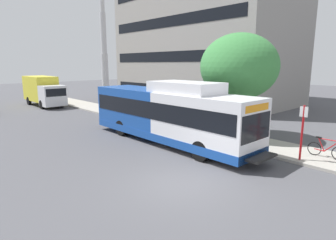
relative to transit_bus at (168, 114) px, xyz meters
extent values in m
plane|color=#4C4C51|center=(-3.72, 3.24, -1.70)|extent=(120.00, 120.00, 0.00)
cube|color=#A8A399|center=(3.28, 1.24, -1.63)|extent=(3.00, 56.00, 0.14)
cube|color=white|center=(0.00, -2.82, -0.02)|extent=(2.54, 5.80, 2.73)
cube|color=#19479E|center=(0.00, 2.98, -0.02)|extent=(2.54, 5.80, 2.73)
cube|color=#19479E|center=(0.00, 0.08, -1.16)|extent=(2.57, 11.60, 0.44)
cube|color=black|center=(0.00, 0.08, 0.35)|extent=(2.58, 11.25, 0.96)
cube|color=black|center=(0.00, -5.68, 0.15)|extent=(2.34, 0.10, 1.24)
cube|color=orange|center=(0.00, -5.69, 1.02)|extent=(1.90, 0.08, 0.32)
cube|color=white|center=(0.00, -1.37, 1.65)|extent=(2.16, 4.06, 0.60)
cube|color=black|center=(0.00, -6.07, -1.15)|extent=(1.78, 0.60, 0.10)
cylinder|color=black|center=(-1.13, -3.51, -1.20)|extent=(0.30, 1.00, 1.00)
cylinder|color=black|center=(1.13, -3.51, -1.20)|extent=(0.30, 1.00, 1.00)
cylinder|color=black|center=(-1.13, 3.27, -1.20)|extent=(0.30, 1.00, 1.00)
cylinder|color=black|center=(1.13, 3.27, -1.20)|extent=(0.30, 1.00, 1.00)
cylinder|color=red|center=(2.17, -6.84, -0.26)|extent=(0.10, 0.10, 2.60)
cube|color=white|center=(2.15, -6.84, 0.74)|extent=(0.04, 0.36, 0.48)
torus|color=black|center=(3.38, -7.03, -1.23)|extent=(0.04, 0.66, 0.66)
cylinder|color=#B2191E|center=(3.38, -7.78, -0.96)|extent=(0.05, 0.64, 0.64)
cylinder|color=#B2191E|center=(3.38, -7.33, -0.96)|extent=(0.05, 0.34, 0.62)
cylinder|color=#B2191E|center=(3.38, -7.63, -0.66)|extent=(0.05, 0.90, 0.05)
cylinder|color=#B2191E|center=(3.38, -7.25, -1.25)|extent=(0.05, 0.45, 0.08)
cube|color=black|center=(3.38, -7.18, -0.62)|extent=(0.12, 0.24, 0.06)
cylinder|color=#4C3823|center=(4.20, -1.92, -0.32)|extent=(0.28, 0.28, 2.50)
ellipsoid|color=#3D8442|center=(4.20, -1.92, 2.73)|extent=(4.79, 4.79, 4.08)
cube|color=silver|center=(0.03, 17.82, -0.35)|extent=(2.30, 2.00, 2.10)
cube|color=yellow|center=(0.03, 21.32, 0.20)|extent=(2.30, 5.00, 2.70)
cube|color=black|center=(0.03, 16.85, 0.05)|extent=(2.07, 0.08, 0.80)
cylinder|color=black|center=(-1.00, 18.26, -1.24)|extent=(0.26, 0.92, 0.92)
cylinder|color=black|center=(1.06, 18.26, -1.24)|extent=(0.26, 0.92, 0.92)
cylinder|color=black|center=(-1.00, 22.40, -1.24)|extent=(0.26, 0.92, 0.92)
cylinder|color=black|center=(1.06, 22.40, -1.24)|extent=(0.26, 0.92, 0.92)
cube|color=black|center=(15.92, 10.63, 0.08)|extent=(12.12, 18.72, 1.10)
cube|color=black|center=(15.92, 10.63, 3.66)|extent=(12.12, 18.72, 1.10)
cube|color=black|center=(15.92, 10.63, 7.24)|extent=(12.12, 18.72, 1.10)
cylinder|color=#B7B7BC|center=(12.53, 28.41, 1.40)|extent=(1.10, 1.10, 6.20)
cylinder|color=#B7B7BC|center=(12.53, 28.41, 7.60)|extent=(0.91, 0.91, 6.20)
camera|label=1|loc=(-11.08, -11.98, 2.88)|focal=30.19mm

